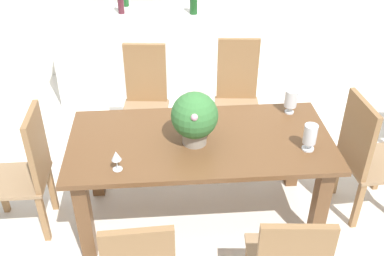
% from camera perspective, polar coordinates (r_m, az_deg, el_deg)
% --- Properties ---
extents(ground_plane, '(7.04, 7.04, 0.00)m').
position_cam_1_polar(ground_plane, '(3.74, 0.85, -10.15)').
color(ground_plane, silver).
extents(dining_table, '(1.89, 0.90, 0.75)m').
position_cam_1_polar(dining_table, '(3.28, 1.06, -3.28)').
color(dining_table, brown).
rests_on(dining_table, ground).
extents(chair_foot_end, '(0.48, 0.50, 1.01)m').
position_cam_1_polar(chair_foot_end, '(3.64, 21.17, -2.99)').
color(chair_foot_end, olive).
rests_on(chair_foot_end, ground).
extents(chair_far_left, '(0.46, 0.51, 1.03)m').
position_cam_1_polar(chair_far_left, '(4.13, -5.93, 3.91)').
color(chair_far_left, olive).
rests_on(chair_far_left, ground).
extents(chair_head_end, '(0.47, 0.41, 1.01)m').
position_cam_1_polar(chair_head_end, '(3.46, -20.19, -4.92)').
color(chair_head_end, olive).
rests_on(chair_head_end, ground).
extents(chair_far_right, '(0.45, 0.49, 1.05)m').
position_cam_1_polar(chair_far_right, '(4.18, 5.77, 4.49)').
color(chair_far_right, olive).
rests_on(chair_far_right, ground).
extents(flower_centerpiece, '(0.33, 0.33, 0.39)m').
position_cam_1_polar(flower_centerpiece, '(3.05, 0.34, 1.40)').
color(flower_centerpiece, gray).
rests_on(flower_centerpiece, dining_table).
extents(crystal_vase_left, '(0.09, 0.09, 0.20)m').
position_cam_1_polar(crystal_vase_left, '(3.14, 14.78, -0.90)').
color(crystal_vase_left, silver).
rests_on(crystal_vase_left, dining_table).
extents(crystal_vase_center_near, '(0.10, 0.10, 0.19)m').
position_cam_1_polar(crystal_vase_center_near, '(3.53, 12.47, 3.60)').
color(crystal_vase_center_near, silver).
rests_on(crystal_vase_center_near, dining_table).
extents(wine_glass, '(0.06, 0.06, 0.14)m').
position_cam_1_polar(wine_glass, '(2.91, -9.61, -3.61)').
color(wine_glass, silver).
rests_on(wine_glass, dining_table).
extents(kitchen_counter, '(1.67, 0.56, 1.00)m').
position_cam_1_polar(kitchen_counter, '(5.14, -7.33, 9.30)').
color(kitchen_counter, silver).
rests_on(kitchen_counter, ground).
extents(wine_bottle_dark, '(0.08, 0.08, 0.28)m').
position_cam_1_polar(wine_bottle_dark, '(4.79, 0.20, 15.65)').
color(wine_bottle_dark, '#194C1E').
rests_on(wine_bottle_dark, kitchen_counter).
extents(wine_bottle_amber, '(0.06, 0.06, 0.31)m').
position_cam_1_polar(wine_bottle_amber, '(4.86, -9.07, 15.59)').
color(wine_bottle_amber, '#511E28').
rests_on(wine_bottle_amber, kitchen_counter).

